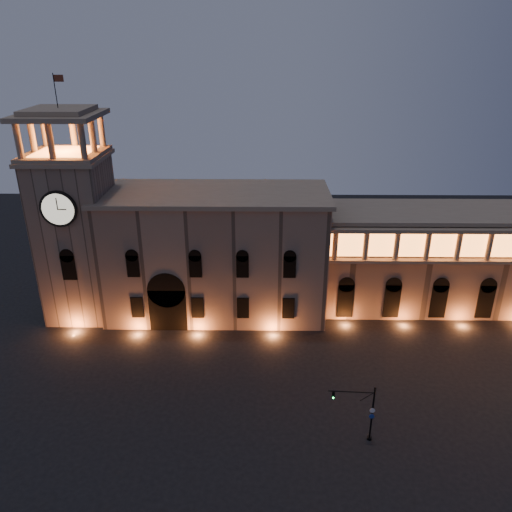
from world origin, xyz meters
name	(u,v)px	position (x,y,z in m)	size (l,w,h in m)	color
ground	(219,412)	(0.00, 0.00, 0.00)	(160.00, 160.00, 0.00)	black
government_building	(215,253)	(-2.08, 21.93, 8.77)	(30.80, 12.80, 17.60)	#856A57
clock_tower	(77,230)	(-20.50, 20.98, 12.50)	(9.80, 9.80, 32.40)	#856A57
colonnade_wing	(454,258)	(32.00, 23.92, 7.33)	(40.60, 11.50, 14.50)	#806551
traffic_light	(364,412)	(14.33, -3.73, 3.31)	(4.59, 0.58, 6.30)	black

